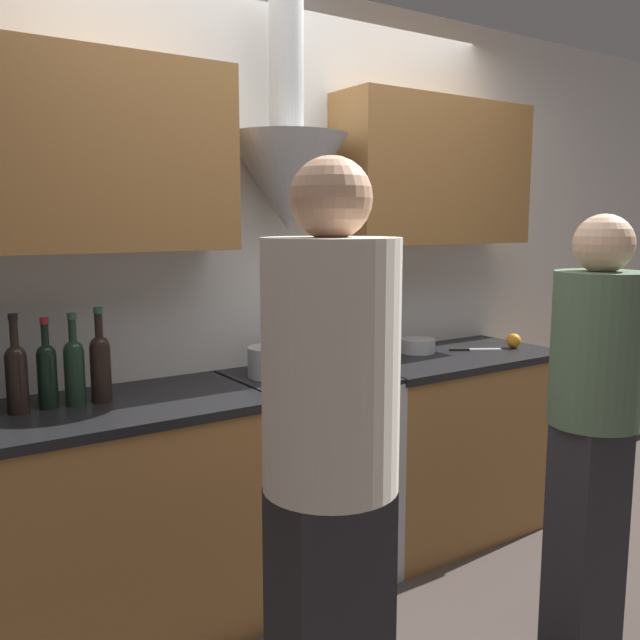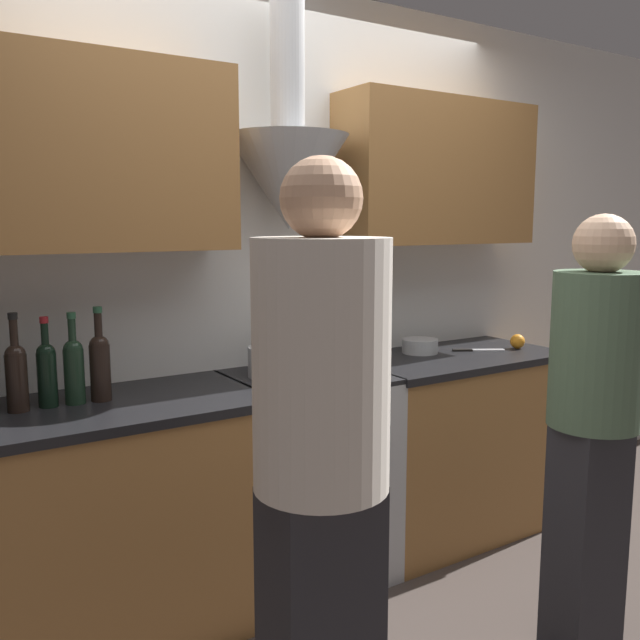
% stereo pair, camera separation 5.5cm
% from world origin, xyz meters
% --- Properties ---
extents(ground_plane, '(12.00, 12.00, 0.00)m').
position_xyz_m(ground_plane, '(0.00, 0.00, 0.00)').
color(ground_plane, '#423833').
extents(wall_back, '(8.40, 0.53, 2.60)m').
position_xyz_m(wall_back, '(-0.08, 0.62, 1.47)').
color(wall_back, white).
rests_on(wall_back, ground_plane).
extents(counter_left, '(1.53, 0.62, 0.91)m').
position_xyz_m(counter_left, '(-1.06, 0.36, 0.45)').
color(counter_left, '#9E6B38').
rests_on(counter_left, ground_plane).
extents(counter_right, '(1.10, 0.62, 0.91)m').
position_xyz_m(counter_right, '(0.85, 0.36, 0.45)').
color(counter_right, '#9E6B38').
rests_on(counter_right, ground_plane).
extents(stove_range, '(0.62, 0.60, 0.91)m').
position_xyz_m(stove_range, '(0.00, 0.36, 0.46)').
color(stove_range, '#B7BABC').
rests_on(stove_range, ground_plane).
extents(wine_bottle_6, '(0.07, 0.07, 0.34)m').
position_xyz_m(wine_bottle_6, '(-1.14, 0.41, 1.04)').
color(wine_bottle_6, black).
rests_on(wine_bottle_6, counter_left).
extents(wine_bottle_7, '(0.07, 0.07, 0.32)m').
position_xyz_m(wine_bottle_7, '(-1.04, 0.42, 1.04)').
color(wine_bottle_7, black).
rests_on(wine_bottle_7, counter_left).
extents(wine_bottle_8, '(0.07, 0.07, 0.33)m').
position_xyz_m(wine_bottle_8, '(-0.95, 0.41, 1.04)').
color(wine_bottle_8, black).
rests_on(wine_bottle_8, counter_left).
extents(wine_bottle_9, '(0.07, 0.07, 0.35)m').
position_xyz_m(wine_bottle_9, '(-0.86, 0.40, 1.05)').
color(wine_bottle_9, black).
rests_on(wine_bottle_9, counter_left).
extents(stock_pot, '(0.21, 0.21, 0.13)m').
position_xyz_m(stock_pot, '(-0.14, 0.41, 0.97)').
color(stock_pot, '#B7BABC').
rests_on(stock_pot, stove_range).
extents(mixing_bowl, '(0.27, 0.27, 0.07)m').
position_xyz_m(mixing_bowl, '(0.14, 0.34, 0.94)').
color(mixing_bowl, '#B7BABC').
rests_on(mixing_bowl, stove_range).
extents(orange_fruit, '(0.07, 0.07, 0.07)m').
position_xyz_m(orange_fruit, '(1.24, 0.29, 0.94)').
color(orange_fruit, orange).
rests_on(orange_fruit, counter_right).
extents(saucepan, '(0.18, 0.18, 0.07)m').
position_xyz_m(saucepan, '(0.73, 0.47, 0.94)').
color(saucepan, '#B7BABC').
rests_on(saucepan, counter_right).
extents(chefs_knife, '(0.24, 0.16, 0.01)m').
position_xyz_m(chefs_knife, '(1.02, 0.35, 0.91)').
color(chefs_knife, silver).
rests_on(chefs_knife, counter_right).
extents(person_foreground_left, '(0.34, 0.34, 1.71)m').
position_xyz_m(person_foreground_left, '(-0.62, -0.71, 0.95)').
color(person_foreground_left, '#28282D').
rests_on(person_foreground_left, ground_plane).
extents(person_foreground_right, '(0.32, 0.32, 1.59)m').
position_xyz_m(person_foreground_right, '(0.57, -0.64, 0.88)').
color(person_foreground_right, '#28282D').
rests_on(person_foreground_right, ground_plane).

